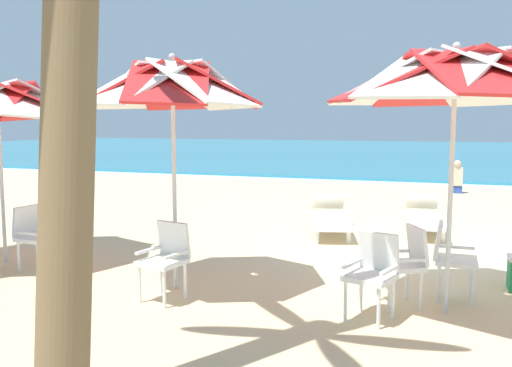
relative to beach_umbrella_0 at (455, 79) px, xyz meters
name	(u,v)px	position (x,y,z in m)	size (l,w,h in m)	color
ground_plane	(426,259)	(-0.25, 2.24, -2.40)	(80.00, 80.00, 0.00)	beige
sea	(438,152)	(-0.25, 30.44, -2.35)	(80.00, 36.00, 0.10)	teal
surf_foam	(435,184)	(-0.25, 12.14, -2.39)	(80.00, 0.70, 0.01)	white
beach_umbrella_0	(455,79)	(0.00, 0.00, 0.00)	(2.57, 2.57, 2.76)	silver
plastic_chair_0	(450,255)	(0.03, 0.50, -1.90)	(0.47, 0.44, 0.87)	white
plastic_chair_1	(405,260)	(-0.43, 0.11, -1.90)	(0.61, 0.60, 0.87)	white
plastic_chair_2	(373,270)	(-0.71, -0.40, -1.90)	(0.55, 0.58, 0.87)	white
beach_umbrella_1	(173,88)	(-3.04, -0.17, -0.03)	(2.19, 2.19, 2.76)	silver
plastic_chair_3	(166,256)	(-2.96, -0.55, -1.90)	(0.53, 0.55, 0.87)	white
plastic_chair_4	(34,234)	(-5.20, -0.05, -1.90)	(0.51, 0.49, 0.87)	white
sun_lounger_1	(424,216)	(-0.35, 4.28, -2.12)	(0.81, 2.19, 0.62)	white
sun_lounger_2	(330,217)	(-1.94, 3.68, -2.12)	(1.13, 2.23, 0.62)	white
beachgoer_seated	(457,182)	(0.34, 10.31, -2.10)	(0.30, 0.93, 0.92)	#2D4CA5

